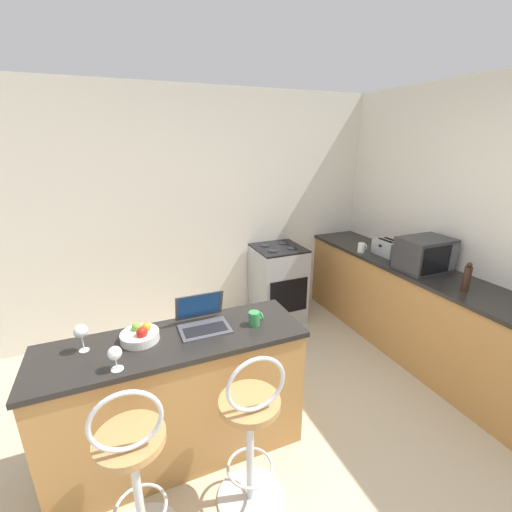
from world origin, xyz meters
TOP-DOWN VIEW (x-y plane):
  - wall_back at (0.00, 2.54)m, footprint 12.00×0.06m
  - breakfast_bar at (-0.63, 0.75)m, footprint 1.64×0.52m
  - counter_right at (1.77, 1.00)m, footprint 0.58×3.04m
  - bar_stool_near at (-0.94, 0.24)m, footprint 0.40×0.40m
  - bar_stool_far at (-0.32, 0.24)m, footprint 0.40×0.40m
  - laptop at (-0.42, 0.83)m, footprint 0.32×0.27m
  - microwave at (1.75, 1.04)m, footprint 0.47×0.34m
  - toaster at (1.77, 1.52)m, footprint 0.21×0.28m
  - stove_range at (0.82, 2.21)m, footprint 0.54×0.56m
  - wine_glass_short at (-0.96, 0.57)m, footprint 0.07×0.07m
  - wine_glass_tall at (-1.13, 0.82)m, footprint 0.08×0.08m
  - fruit_bowl at (-0.82, 0.81)m, footprint 0.23×0.23m
  - pepper_mill at (1.69, 0.55)m, footprint 0.06×0.06m
  - mug_white at (1.57, 1.70)m, footprint 0.09×0.08m
  - mug_red at (1.97, 1.72)m, footprint 0.10×0.08m
  - mug_green at (-0.10, 0.72)m, footprint 0.09×0.07m

SIDE VIEW (x-z plane):
  - stove_range at x=0.82m, z-range 0.00..0.91m
  - counter_right at x=1.77m, z-range 0.00..0.91m
  - breakfast_bar at x=-0.63m, z-range 0.00..0.91m
  - bar_stool_near at x=-0.94m, z-range -0.02..1.05m
  - bar_stool_far at x=-0.32m, z-range -0.02..1.05m
  - fruit_bowl at x=-0.82m, z-range 0.89..1.00m
  - mug_red at x=1.97m, z-range 0.91..0.99m
  - mug_green at x=-0.10m, z-range 0.91..1.00m
  - mug_white at x=1.57m, z-range 0.91..1.01m
  - laptop at x=-0.42m, z-range 0.85..1.07m
  - toaster at x=1.77m, z-range 0.90..1.07m
  - wine_glass_short at x=-0.96m, z-range 0.93..1.07m
  - pepper_mill at x=1.69m, z-range 0.90..1.14m
  - wine_glass_tall at x=-1.13m, z-range 0.95..1.12m
  - microwave at x=1.75m, z-range 0.90..1.21m
  - wall_back at x=0.00m, z-range 0.00..2.60m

